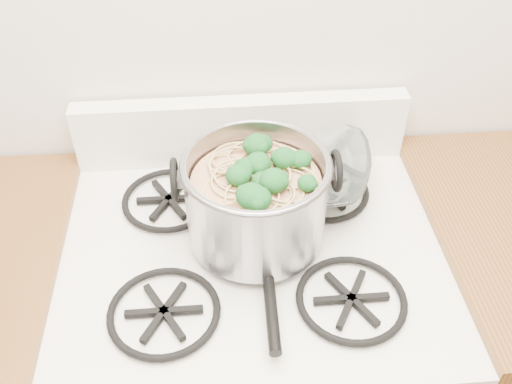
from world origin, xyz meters
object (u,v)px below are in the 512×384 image
object	(u,v)px
gas_range	(253,374)
spatula	(264,240)
glass_bowl	(298,177)
stock_pot	(256,199)

from	to	relation	value
gas_range	spatula	bearing A→B (deg)	-19.14
gas_range	glass_bowl	bearing A→B (deg)	56.17
stock_pot	glass_bowl	bearing A→B (deg)	54.01
stock_pot	glass_bowl	distance (m)	0.20
spatula	stock_pot	bearing A→B (deg)	112.57
spatula	glass_bowl	size ratio (longest dim) A/B	2.54
stock_pot	spatula	distance (m)	0.09
stock_pot	spatula	xyz separation A→B (m)	(0.01, -0.04, -0.08)
gas_range	stock_pot	bearing A→B (deg)	69.88
gas_range	stock_pot	distance (m)	0.58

